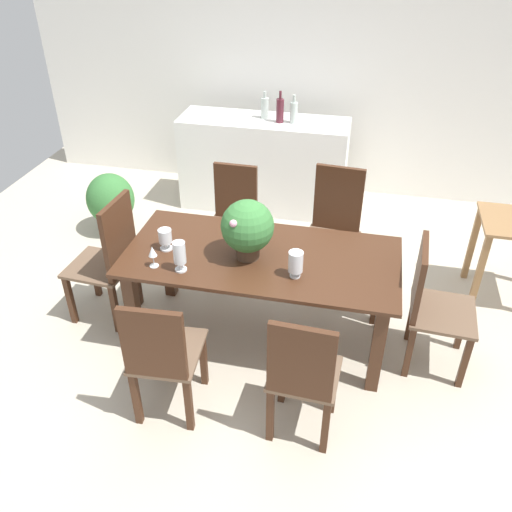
{
  "coord_description": "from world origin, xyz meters",
  "views": [
    {
      "loc": [
        0.66,
        -3.3,
        2.88
      ],
      "look_at": [
        -0.08,
        -0.01,
        0.64
      ],
      "focal_mm": 37.6,
      "sensor_mm": 36.0,
      "label": 1
    }
  ],
  "objects_px": {
    "dining_table": "(261,270)",
    "wine_bottle_tall": "(294,112)",
    "potted_plant_floor": "(111,202)",
    "flower_centerpiece": "(247,228)",
    "wine_glass": "(153,252)",
    "chair_near_left": "(162,354)",
    "chair_far_right": "(335,222)",
    "wine_bottle_amber": "(280,110)",
    "crystal_vase_left": "(165,237)",
    "chair_far_left": "(234,215)",
    "crystal_vase_center_near": "(180,254)",
    "kitchen_counter": "(263,164)",
    "chair_foot_end": "(430,301)",
    "chair_head_end": "(111,256)",
    "wine_bottle_green": "(265,108)",
    "chair_near_right": "(302,375)",
    "crystal_vase_right": "(296,262)"
  },
  "relations": [
    {
      "from": "dining_table",
      "to": "crystal_vase_right",
      "type": "xyz_separation_m",
      "value": [
        0.28,
        -0.21,
        0.24
      ]
    },
    {
      "from": "flower_centerpiece",
      "to": "wine_bottle_amber",
      "type": "distance_m",
      "value": 2.14
    },
    {
      "from": "crystal_vase_center_near",
      "to": "chair_head_end",
      "type": "bearing_deg",
      "value": 156.79
    },
    {
      "from": "chair_far_left",
      "to": "wine_bottle_tall",
      "type": "relative_size",
      "value": 3.53
    },
    {
      "from": "chair_near_left",
      "to": "dining_table",
      "type": "bearing_deg",
      "value": -119.84
    },
    {
      "from": "wine_bottle_tall",
      "to": "wine_bottle_amber",
      "type": "relative_size",
      "value": 0.89
    },
    {
      "from": "wine_bottle_amber",
      "to": "chair_far_right",
      "type": "bearing_deg",
      "value": -59.34
    },
    {
      "from": "flower_centerpiece",
      "to": "wine_bottle_amber",
      "type": "relative_size",
      "value": 1.38
    },
    {
      "from": "crystal_vase_center_near",
      "to": "wine_glass",
      "type": "distance_m",
      "value": 0.2
    },
    {
      "from": "chair_near_right",
      "to": "chair_far_right",
      "type": "relative_size",
      "value": 0.93
    },
    {
      "from": "dining_table",
      "to": "flower_centerpiece",
      "type": "bearing_deg",
      "value": -154.71
    },
    {
      "from": "dining_table",
      "to": "flower_centerpiece",
      "type": "relative_size",
      "value": 4.49
    },
    {
      "from": "crystal_vase_center_near",
      "to": "kitchen_counter",
      "type": "relative_size",
      "value": 0.13
    },
    {
      "from": "wine_bottle_tall",
      "to": "wine_bottle_amber",
      "type": "height_order",
      "value": "wine_bottle_amber"
    },
    {
      "from": "chair_head_end",
      "to": "flower_centerpiece",
      "type": "relative_size",
      "value": 2.45
    },
    {
      "from": "dining_table",
      "to": "potted_plant_floor",
      "type": "relative_size",
      "value": 3.1
    },
    {
      "from": "chair_far_left",
      "to": "chair_foot_end",
      "type": "height_order",
      "value": "chair_far_left"
    },
    {
      "from": "dining_table",
      "to": "chair_far_right",
      "type": "distance_m",
      "value": 1.0
    },
    {
      "from": "chair_near_left",
      "to": "wine_bottle_amber",
      "type": "relative_size",
      "value": 3.08
    },
    {
      "from": "chair_far_right",
      "to": "wine_glass",
      "type": "xyz_separation_m",
      "value": [
        -1.15,
        -1.19,
        0.29
      ]
    },
    {
      "from": "chair_near_left",
      "to": "chair_far_right",
      "type": "bearing_deg",
      "value": -120.32
    },
    {
      "from": "chair_foot_end",
      "to": "crystal_vase_center_near",
      "type": "bearing_deg",
      "value": 103.5
    },
    {
      "from": "chair_far_right",
      "to": "crystal_vase_right",
      "type": "bearing_deg",
      "value": -94.01
    },
    {
      "from": "chair_foot_end",
      "to": "potted_plant_floor",
      "type": "distance_m",
      "value": 3.27
    },
    {
      "from": "wine_bottle_amber",
      "to": "wine_glass",
      "type": "bearing_deg",
      "value": -100.37
    },
    {
      "from": "crystal_vase_left",
      "to": "chair_far_left",
      "type": "bearing_deg",
      "value": 75.23
    },
    {
      "from": "chair_far_right",
      "to": "crystal_vase_left",
      "type": "bearing_deg",
      "value": -134.89
    },
    {
      "from": "chair_far_left",
      "to": "chair_head_end",
      "type": "bearing_deg",
      "value": -129.26
    },
    {
      "from": "flower_centerpiece",
      "to": "wine_glass",
      "type": "xyz_separation_m",
      "value": [
        -0.61,
        -0.26,
        -0.13
      ]
    },
    {
      "from": "dining_table",
      "to": "wine_bottle_tall",
      "type": "height_order",
      "value": "wine_bottle_tall"
    },
    {
      "from": "chair_near_left",
      "to": "kitchen_counter",
      "type": "distance_m",
      "value": 3.03
    },
    {
      "from": "wine_glass",
      "to": "wine_bottle_amber",
      "type": "distance_m",
      "value": 2.44
    },
    {
      "from": "dining_table",
      "to": "flower_centerpiece",
      "type": "height_order",
      "value": "flower_centerpiece"
    },
    {
      "from": "kitchen_counter",
      "to": "chair_near_right",
      "type": "bearing_deg",
      "value": -73.84
    },
    {
      "from": "chair_head_end",
      "to": "wine_bottle_tall",
      "type": "height_order",
      "value": "wine_bottle_tall"
    },
    {
      "from": "chair_foot_end",
      "to": "wine_bottle_amber",
      "type": "distance_m",
      "value": 2.61
    },
    {
      "from": "dining_table",
      "to": "chair_near_left",
      "type": "bearing_deg",
      "value": -115.93
    },
    {
      "from": "dining_table",
      "to": "wine_bottle_amber",
      "type": "bearing_deg",
      "value": 97.1
    },
    {
      "from": "wine_bottle_amber",
      "to": "wine_bottle_green",
      "type": "bearing_deg",
      "value": 153.03
    },
    {
      "from": "flower_centerpiece",
      "to": "kitchen_counter",
      "type": "relative_size",
      "value": 0.25
    },
    {
      "from": "dining_table",
      "to": "crystal_vase_center_near",
      "type": "relative_size",
      "value": 8.76
    },
    {
      "from": "chair_far_left",
      "to": "chair_head_end",
      "type": "distance_m",
      "value": 1.17
    },
    {
      "from": "chair_foot_end",
      "to": "chair_far_right",
      "type": "relative_size",
      "value": 0.92
    },
    {
      "from": "wine_bottle_tall",
      "to": "kitchen_counter",
      "type": "bearing_deg",
      "value": 174.89
    },
    {
      "from": "crystal_vase_left",
      "to": "kitchen_counter",
      "type": "relative_size",
      "value": 0.09
    },
    {
      "from": "dining_table",
      "to": "chair_near_right",
      "type": "bearing_deg",
      "value": -63.6
    },
    {
      "from": "dining_table",
      "to": "kitchen_counter",
      "type": "height_order",
      "value": "kitchen_counter"
    },
    {
      "from": "chair_far_left",
      "to": "chair_head_end",
      "type": "relative_size",
      "value": 0.93
    },
    {
      "from": "chair_foot_end",
      "to": "chair_far_right",
      "type": "height_order",
      "value": "chair_far_right"
    },
    {
      "from": "chair_foot_end",
      "to": "kitchen_counter",
      "type": "relative_size",
      "value": 0.55
    }
  ]
}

